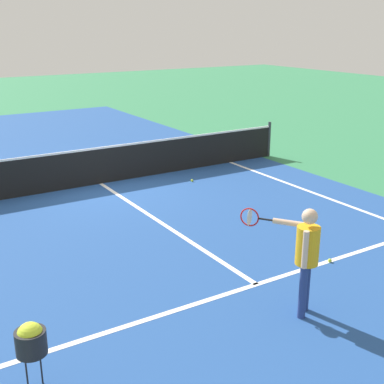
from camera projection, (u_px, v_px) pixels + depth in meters
name	position (u px, v px, depth m)	size (l,w,h in m)	color
ground_plane	(101.00, 184.00, 13.36)	(60.00, 60.00, 0.00)	#337F51
court_surface_inbounds	(101.00, 184.00, 13.36)	(10.62, 24.40, 0.00)	#234C93
line_service_near	(256.00, 284.00, 8.19)	(8.22, 0.10, 0.01)	white
line_center_service	(160.00, 222.00, 10.77)	(0.10, 6.40, 0.01)	white
net	(100.00, 165.00, 13.21)	(11.23, 0.09, 1.07)	#33383D
player_near	(305.00, 250.00, 7.09)	(0.64, 1.10, 1.58)	navy
ball_hopper	(31.00, 340.00, 5.60)	(0.34, 0.34, 0.87)	black
tennis_ball_near_net	(192.00, 180.00, 13.52)	(0.07, 0.07, 0.07)	#CCE033
tennis_ball_mid_court	(330.00, 260.00, 8.95)	(0.07, 0.07, 0.07)	#CCE033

